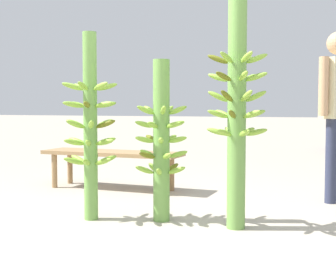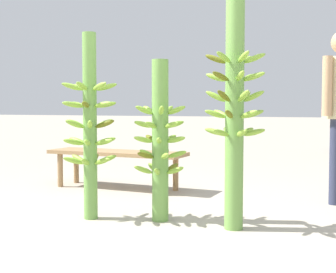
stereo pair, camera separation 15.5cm
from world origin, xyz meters
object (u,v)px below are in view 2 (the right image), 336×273
at_px(banana_stalk_center, 160,141).
at_px(banana_stalk_left, 90,126).
at_px(market_bench, 116,156).
at_px(banana_stalk_right, 235,109).

bearing_deg(banana_stalk_center, banana_stalk_left, -162.59).
distance_m(banana_stalk_left, banana_stalk_center, 0.57).
bearing_deg(banana_stalk_left, market_bench, 111.98).
xyz_separation_m(banana_stalk_left, banana_stalk_center, (0.53, 0.17, -0.11)).
bearing_deg(banana_stalk_right, market_bench, 145.80).
bearing_deg(banana_stalk_left, banana_stalk_center, 17.41).
bearing_deg(market_bench, banana_stalk_right, -34.47).
relative_size(banana_stalk_left, banana_stalk_right, 0.87).
bearing_deg(market_bench, banana_stalk_center, -46.97).
height_order(banana_stalk_left, banana_stalk_right, banana_stalk_right).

